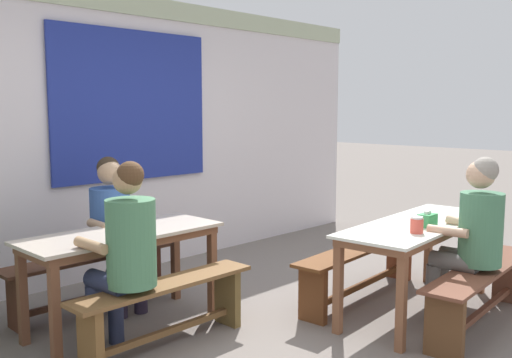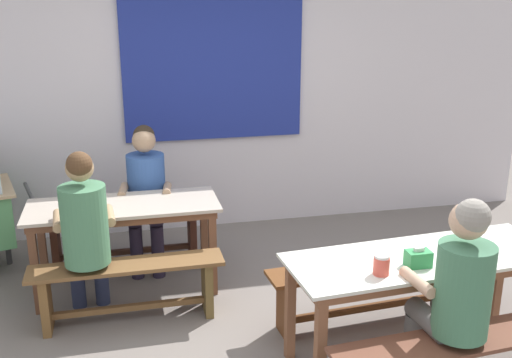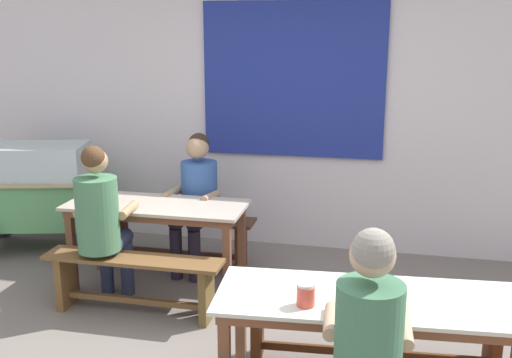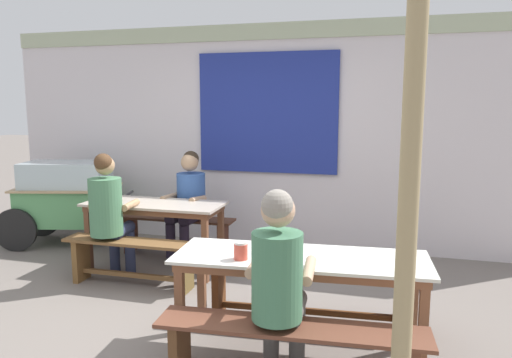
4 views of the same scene
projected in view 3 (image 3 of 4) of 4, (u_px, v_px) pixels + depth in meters
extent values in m
cube|color=silver|center=(287.00, 120.00, 5.88)|extent=(7.11, 0.12, 2.60)
cube|color=navy|center=(293.00, 80.00, 5.68)|extent=(1.78, 0.03, 1.50)
cube|color=#B9AB9A|center=(156.00, 205.00, 4.94)|extent=(1.52, 0.62, 0.03)
cube|color=brown|center=(157.00, 210.00, 4.95)|extent=(1.44, 0.56, 0.06)
cube|color=brown|center=(242.00, 246.00, 5.12)|extent=(0.06, 0.06, 0.67)
cube|color=brown|center=(227.00, 267.00, 4.66)|extent=(0.06, 0.06, 0.67)
cube|color=brown|center=(99.00, 235.00, 5.41)|extent=(0.06, 0.06, 0.67)
cube|color=brown|center=(72.00, 254.00, 4.94)|extent=(0.06, 0.06, 0.67)
cube|color=silver|center=(381.00, 299.00, 3.18)|extent=(1.84, 0.76, 0.02)
cube|color=brown|center=(380.00, 306.00, 3.19)|extent=(1.75, 0.69, 0.06)
cube|color=brown|center=(241.00, 333.00, 3.64)|extent=(0.06, 0.06, 0.67)
cube|color=#4F2E1F|center=(178.00, 218.00, 5.50)|extent=(1.45, 0.31, 0.03)
cube|color=#532B1F|center=(241.00, 247.00, 5.43)|extent=(0.06, 0.25, 0.44)
cube|color=#522B1C|center=(120.00, 237.00, 5.68)|extent=(0.06, 0.25, 0.44)
cube|color=#4F2E1F|center=(180.00, 253.00, 5.58)|extent=(1.17, 0.05, 0.04)
cube|color=brown|center=(133.00, 259.00, 4.51)|extent=(1.42, 0.29, 0.03)
cube|color=brown|center=(206.00, 294.00, 4.45)|extent=(0.06, 0.24, 0.44)
cube|color=brown|center=(66.00, 281.00, 4.69)|extent=(0.06, 0.24, 0.44)
cube|color=brown|center=(135.00, 300.00, 4.59)|extent=(1.14, 0.05, 0.04)
cube|color=brown|center=(373.00, 305.00, 3.75)|extent=(1.76, 0.41, 0.03)
cube|color=#632D17|center=(492.00, 347.00, 3.70)|extent=(0.08, 0.24, 0.44)
cube|color=brown|center=(257.00, 330.00, 3.92)|extent=(0.08, 0.24, 0.44)
cube|color=brown|center=(371.00, 353.00, 3.84)|extent=(1.46, 0.16, 0.04)
cube|color=#559B5E|center=(35.00, 201.00, 5.90)|extent=(1.29, 0.91, 0.46)
cube|color=silver|center=(31.00, 162.00, 5.80)|extent=(1.16, 0.82, 0.35)
cube|color=tan|center=(33.00, 178.00, 5.84)|extent=(1.38, 1.01, 0.02)
cylinder|color=#333333|center=(90.00, 235.00, 6.00)|extent=(0.05, 0.05, 0.27)
cylinder|color=#3F3F3F|center=(110.00, 187.00, 5.89)|extent=(0.20, 0.63, 0.04)
cylinder|color=#28304D|center=(127.00, 268.00, 4.91)|extent=(0.11, 0.11, 0.47)
cylinder|color=#28304D|center=(107.00, 267.00, 4.94)|extent=(0.11, 0.11, 0.47)
cylinder|color=#28304D|center=(118.00, 242.00, 4.69)|extent=(0.16, 0.36, 0.13)
cylinder|color=#28304D|center=(97.00, 241.00, 4.71)|extent=(0.16, 0.36, 0.13)
cylinder|color=#457853|center=(97.00, 214.00, 4.48)|extent=(0.33, 0.33, 0.58)
sphere|color=tan|center=(95.00, 161.00, 4.40)|extent=(0.19, 0.19, 0.19)
sphere|color=#4C331E|center=(93.00, 157.00, 4.37)|extent=(0.18, 0.18, 0.18)
cylinder|color=tan|center=(129.00, 210.00, 4.64)|extent=(0.10, 0.31, 0.08)
cylinder|color=tan|center=(85.00, 208.00, 4.68)|extent=(0.10, 0.31, 0.08)
cylinder|color=#241D2E|center=(176.00, 253.00, 5.23)|extent=(0.11, 0.11, 0.47)
cylinder|color=#241D2E|center=(195.00, 256.00, 5.17)|extent=(0.11, 0.11, 0.47)
cylinder|color=#241D2E|center=(183.00, 218.00, 5.31)|extent=(0.17, 0.38, 0.13)
cylinder|color=#241D2E|center=(202.00, 220.00, 5.26)|extent=(0.17, 0.38, 0.13)
cylinder|color=#325498|center=(199.00, 188.00, 5.38)|extent=(0.33, 0.33, 0.50)
sphere|color=tan|center=(197.00, 148.00, 5.27)|extent=(0.21, 0.21, 0.21)
sphere|color=#2D2319|center=(199.00, 143.00, 5.29)|extent=(0.19, 0.19, 0.19)
cylinder|color=tan|center=(172.00, 193.00, 5.28)|extent=(0.10, 0.31, 0.08)
cylinder|color=tan|center=(210.00, 197.00, 5.16)|extent=(0.10, 0.31, 0.09)
cylinder|color=#437655|center=(368.00, 340.00, 2.69)|extent=(0.31, 0.31, 0.55)
sphere|color=tan|center=(373.00, 255.00, 2.61)|extent=(0.21, 0.21, 0.21)
sphere|color=gray|center=(373.00, 249.00, 2.57)|extent=(0.19, 0.19, 0.19)
cylinder|color=tan|center=(404.00, 326.00, 2.83)|extent=(0.09, 0.31, 0.11)
cylinder|color=tan|center=(331.00, 321.00, 2.89)|extent=(0.09, 0.30, 0.07)
cube|color=#328D4D|center=(358.00, 297.00, 3.07)|extent=(0.15, 0.10, 0.10)
cube|color=white|center=(358.00, 286.00, 3.05)|extent=(0.06, 0.03, 0.02)
cylinder|color=#D54C3C|center=(306.00, 296.00, 3.07)|extent=(0.10, 0.10, 0.11)
cylinder|color=white|center=(306.00, 285.00, 3.06)|extent=(0.09, 0.09, 0.02)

